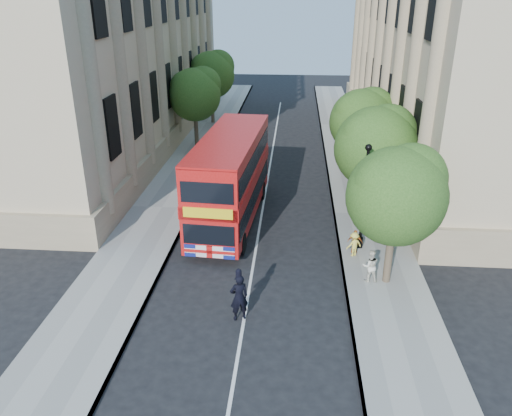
% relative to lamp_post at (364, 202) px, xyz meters
% --- Properties ---
extents(ground, '(120.00, 120.00, 0.00)m').
position_rel_lamp_post_xyz_m(ground, '(-5.00, -6.00, -2.51)').
color(ground, black).
rests_on(ground, ground).
extents(pavement_right, '(3.50, 80.00, 0.12)m').
position_rel_lamp_post_xyz_m(pavement_right, '(0.75, 4.00, -2.45)').
color(pavement_right, gray).
rests_on(pavement_right, ground).
extents(pavement_left, '(3.50, 80.00, 0.12)m').
position_rel_lamp_post_xyz_m(pavement_left, '(-10.75, 4.00, -2.45)').
color(pavement_left, gray).
rests_on(pavement_left, ground).
extents(building_right, '(12.00, 38.00, 18.00)m').
position_rel_lamp_post_xyz_m(building_right, '(8.80, 18.00, 6.49)').
color(building_right, tan).
rests_on(building_right, ground).
extents(building_left, '(12.00, 38.00, 18.00)m').
position_rel_lamp_post_xyz_m(building_left, '(-18.80, 18.00, 6.49)').
color(building_left, tan).
rests_on(building_left, ground).
extents(tree_right_near, '(4.00, 4.00, 6.08)m').
position_rel_lamp_post_xyz_m(tree_right_near, '(0.84, -2.97, 1.74)').
color(tree_right_near, '#473828').
rests_on(tree_right_near, ground).
extents(tree_right_mid, '(4.20, 4.20, 6.37)m').
position_rel_lamp_post_xyz_m(tree_right_mid, '(0.84, 3.03, 1.93)').
color(tree_right_mid, '#473828').
rests_on(tree_right_mid, ground).
extents(tree_right_far, '(4.00, 4.00, 6.15)m').
position_rel_lamp_post_xyz_m(tree_right_far, '(0.84, 9.03, 1.80)').
color(tree_right_far, '#473828').
rests_on(tree_right_far, ground).
extents(tree_left_far, '(4.00, 4.00, 6.30)m').
position_rel_lamp_post_xyz_m(tree_left_far, '(-10.96, 16.03, 1.93)').
color(tree_left_far, '#473828').
rests_on(tree_left_far, ground).
extents(tree_left_back, '(4.20, 4.20, 6.65)m').
position_rel_lamp_post_xyz_m(tree_left_back, '(-10.96, 24.03, 2.20)').
color(tree_left_back, '#473828').
rests_on(tree_left_back, ground).
extents(lamp_post, '(0.32, 0.32, 5.16)m').
position_rel_lamp_post_xyz_m(lamp_post, '(0.00, 0.00, 0.00)').
color(lamp_post, black).
rests_on(lamp_post, pavement_right).
extents(double_decker_bus, '(3.35, 10.19, 4.64)m').
position_rel_lamp_post_xyz_m(double_decker_bus, '(-6.58, 2.73, 0.05)').
color(double_decker_bus, '#B50E0C').
rests_on(double_decker_bus, ground).
extents(box_van, '(1.99, 4.53, 2.55)m').
position_rel_lamp_post_xyz_m(box_van, '(-7.19, 9.70, -1.26)').
color(box_van, black).
rests_on(box_van, ground).
extents(police_constable, '(0.83, 0.69, 1.94)m').
position_rel_lamp_post_xyz_m(police_constable, '(-5.18, -6.00, -1.54)').
color(police_constable, black).
rests_on(police_constable, ground).
extents(woman_pedestrian, '(0.76, 0.62, 1.46)m').
position_rel_lamp_post_xyz_m(woman_pedestrian, '(0.06, -3.06, -1.66)').
color(woman_pedestrian, silver).
rests_on(woman_pedestrian, pavement_right).
extents(child_a, '(0.73, 0.40, 1.18)m').
position_rel_lamp_post_xyz_m(child_a, '(-0.31, -0.61, -1.80)').
color(child_a, '#CA6723').
rests_on(child_a, pavement_right).
extents(child_b, '(0.88, 0.74, 1.18)m').
position_rel_lamp_post_xyz_m(child_b, '(-0.38, -0.86, -1.80)').
color(child_b, '#EDDA51').
rests_on(child_b, pavement_right).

